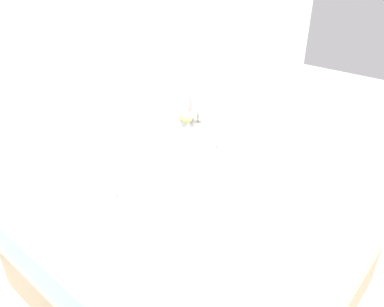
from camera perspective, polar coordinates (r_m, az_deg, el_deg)
The scene contains 7 objects.
ground_plane at distance 3.63m, azimuth -13.57°, elevation -10.20°, with size 12.00×12.00×0.00m, color #BCB7B2.
wall_back at distance 3.04m, azimuth -17.26°, elevation 9.66°, with size 8.00×0.06×2.60m.
bed at distance 2.82m, azimuth -1.70°, elevation -13.76°, with size 1.85×2.13×1.10m.
nightstand at distance 4.00m, azimuth 1.52°, elevation -0.03°, with size 0.46×0.39×0.59m.
table_lamp at distance 3.81m, azimuth 0.91°, elevation 7.43°, with size 0.18×0.18×0.35m.
flower_vase at distance 3.73m, azimuth -0.89°, elevation 5.22°, with size 0.13×0.13×0.24m.
alarm_clock at distance 3.88m, azimuth 2.71°, elevation 4.29°, with size 0.07×0.05×0.06m.
Camera 1 is at (-1.50, -2.39, 2.27)m, focal length 35.00 mm.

